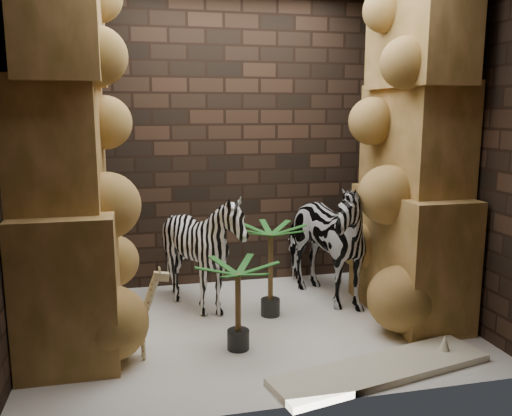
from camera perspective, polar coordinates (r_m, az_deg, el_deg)
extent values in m
plane|color=white|center=(4.58, -0.44, -12.64)|extent=(3.50, 3.50, 0.00)
plane|color=#362419|center=(5.45, -3.35, 7.31)|extent=(3.50, 0.00, 3.50)
plane|color=#362419|center=(3.02, 4.72, 4.86)|extent=(3.50, 0.00, 3.50)
plane|color=#362419|center=(4.21, -24.54, 5.51)|extent=(0.00, 3.00, 3.00)
plane|color=#362419|center=(4.91, 20.02, 6.38)|extent=(0.00, 3.00, 3.00)
imported|color=white|center=(5.03, 6.78, -2.31)|extent=(0.93, 1.30, 1.38)
imported|color=white|center=(4.78, -5.69, -5.28)|extent=(1.18, 1.32, 1.01)
cube|color=#EFE5C0|center=(3.95, 13.34, -16.47)|extent=(1.68, 0.74, 0.05)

